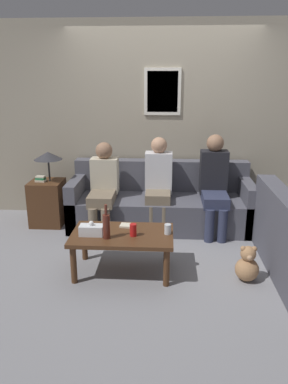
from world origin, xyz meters
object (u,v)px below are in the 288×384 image
Objects in this scene: wine_bottle at (106,226)px; person_middle at (158,181)px; person_right at (214,182)px; teddy_bear at (247,266)px; couch_main at (160,204)px; coffee_table at (122,239)px; drinking_glass at (168,229)px; person_left at (103,185)px.

wine_bottle is 1.37m from person_middle.
person_right is 3.36× the size of teddy_bear.
couch_main reaches higher than teddy_bear.
drinking_glass is at bearing 1.66° from coffee_table.
drinking_glass is at bearing -83.97° from person_middle.
person_middle is 1.62m from teddy_bear.
person_left is (-0.23, 1.21, 0.05)m from wine_bottle.
drinking_glass reaches higher than teddy_bear.
wine_bottle is 1.23m from person_left.
person_middle is at bearing 178.36° from person_right.
person_right is (1.02, 1.15, 0.28)m from coffee_table.
wine_bottle is 0.60m from drinking_glass.
person_middle is at bearing 125.28° from teddy_bear.
person_middle is 3.25× the size of teddy_bear.
wine_bottle is 0.28× the size of person_right.
person_middle is at bearing -103.71° from couch_main.
coffee_table is at bearing -105.37° from couch_main.
coffee_table is 1.24m from person_middle.
wine_bottle reaches higher than teddy_bear.
person_middle is at bearing 74.47° from coffee_table.
person_middle reaches higher than person_left.
person_right reaches higher than drinking_glass.
teddy_bear is (1.22, -0.09, -0.21)m from coffee_table.
person_left reaches higher than couch_main.
couch_main is at bearing 122.06° from teddy_bear.
person_right is (0.70, -0.02, 0.01)m from person_middle.
coffee_table is 0.86× the size of person_middle.
person_middle is 0.97× the size of person_right.
person_left is 3.08× the size of teddy_bear.
person_left reaches higher than wine_bottle.
teddy_bear is (0.89, -1.26, -0.47)m from person_middle.
person_middle is (0.32, 1.17, 0.27)m from coffee_table.
wine_bottle is at bearing -132.30° from person_right.
person_middle is (0.69, 0.08, 0.03)m from person_left.
coffee_table reaches higher than teddy_bear.
coffee_table is (-0.35, -1.28, 0.07)m from couch_main.
wine_bottle reaches higher than drinking_glass.
person_middle is 0.70m from person_right.
person_left is at bearing 127.08° from drinking_glass.
teddy_bear is (1.58, -1.18, -0.44)m from person_left.
couch_main is at bearing 76.29° from person_middle.
person_right is at bearing 47.70° from wine_bottle.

